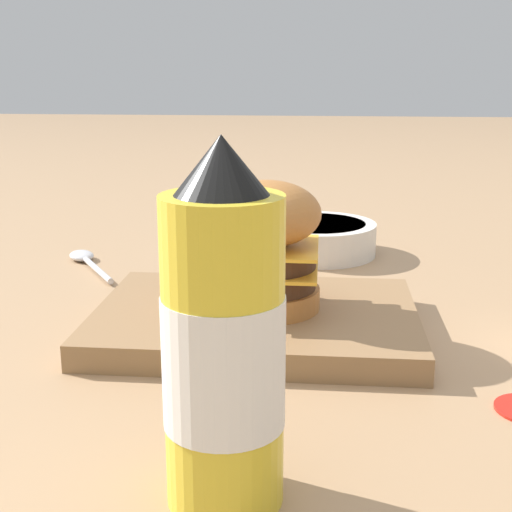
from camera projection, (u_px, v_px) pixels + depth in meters
name	position (u px, v px, depth m)	size (l,w,h in m)	color
ground_plane	(280.00, 366.00, 0.59)	(6.00, 6.00, 0.00)	#9E7A56
serving_board	(256.00, 320.00, 0.66)	(0.29, 0.21, 0.02)	olive
burger	(266.00, 244.00, 0.64)	(0.10, 0.10, 0.12)	#AD6B33
ketchup_bottle	(224.00, 345.00, 0.39)	(0.07, 0.07, 0.21)	yellow
side_bowl	(317.00, 237.00, 0.93)	(0.15, 0.15, 0.04)	silver
spoon	(86.00, 259.00, 0.89)	(0.10, 0.13, 0.01)	silver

